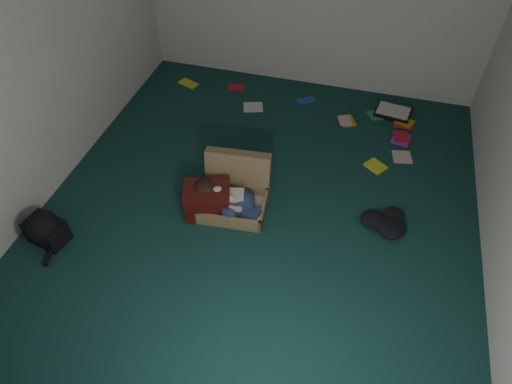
% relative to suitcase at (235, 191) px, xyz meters
% --- Properties ---
extents(floor, '(4.50, 4.50, 0.00)m').
position_rel_suitcase_xyz_m(floor, '(0.25, -0.00, -0.14)').
color(floor, '#153C38').
rests_on(floor, ground).
extents(wall_front, '(4.50, 0.00, 4.50)m').
position_rel_suitcase_xyz_m(wall_front, '(0.25, -2.25, 1.16)').
color(wall_front, silver).
rests_on(wall_front, ground).
extents(wall_left, '(0.00, 4.50, 4.50)m').
position_rel_suitcase_xyz_m(wall_left, '(-1.75, -0.00, 1.16)').
color(wall_left, silver).
rests_on(wall_left, ground).
extents(suitcase, '(0.68, 0.67, 0.46)m').
position_rel_suitcase_xyz_m(suitcase, '(0.00, 0.00, 0.00)').
color(suitcase, '#917850').
rests_on(suitcase, floor).
extents(person, '(0.69, 0.33, 0.28)m').
position_rel_suitcase_xyz_m(person, '(-0.03, -0.16, 0.04)').
color(person, silver).
rests_on(person, suitcase).
extents(maroon_bin, '(0.50, 0.44, 0.29)m').
position_rel_suitcase_xyz_m(maroon_bin, '(-0.20, -0.19, 0.01)').
color(maroon_bin, '#470F0E').
rests_on(maroon_bin, floor).
extents(backpack, '(0.47, 0.40, 0.25)m').
position_rel_suitcase_xyz_m(backpack, '(-1.45, -0.89, -0.01)').
color(backpack, black).
rests_on(backpack, floor).
extents(clothing_pile, '(0.51, 0.46, 0.13)m').
position_rel_suitcase_xyz_m(clothing_pile, '(1.37, 0.07, -0.07)').
color(clothing_pile, black).
rests_on(clothing_pile, floor).
extents(paper_tray, '(0.45, 0.36, 0.06)m').
position_rel_suitcase_xyz_m(paper_tray, '(1.37, 1.84, -0.11)').
color(paper_tray, black).
rests_on(paper_tray, floor).
extents(book_scatter, '(2.90, 1.24, 0.02)m').
position_rel_suitcase_xyz_m(book_scatter, '(0.61, 1.53, -0.13)').
color(book_scatter, yellow).
rests_on(book_scatter, floor).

